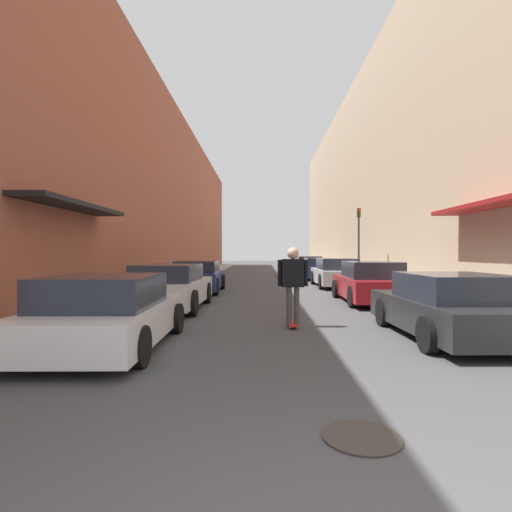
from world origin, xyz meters
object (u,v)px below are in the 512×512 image
(parked_car_right_3, at_px, (318,269))
(parked_car_right_4, at_px, (308,266))
(traffic_light, at_px, (359,237))
(parked_car_left_1, at_px, (170,287))
(manhole_cover, at_px, (362,437))
(parked_car_right_1, at_px, (370,283))
(skateboarder, at_px, (293,278))
(parked_car_left_0, at_px, (107,313))
(parked_car_left_2, at_px, (198,277))
(parked_car_right_0, at_px, (451,307))
(parked_car_right_2, at_px, (336,273))

(parked_car_right_3, relative_size, parked_car_right_4, 1.02)
(parked_car_right_3, height_order, traffic_light, traffic_light)
(parked_car_left_1, xyz_separation_m, manhole_cover, (3.58, -8.01, -0.63))
(parked_car_right_1, height_order, skateboarder, skateboarder)
(manhole_cover, height_order, traffic_light, traffic_light)
(parked_car_right_1, height_order, parked_car_right_3, parked_car_right_1)
(parked_car_right_3, height_order, parked_car_right_4, parked_car_right_4)
(parked_car_left_0, relative_size, traffic_light, 1.06)
(parked_car_right_3, xyz_separation_m, skateboarder, (-2.77, -15.98, 0.45))
(parked_car_right_3, xyz_separation_m, parked_car_right_4, (0.07, 5.67, 0.02))
(parked_car_right_4, relative_size, manhole_cover, 6.69)
(parked_car_left_2, relative_size, parked_car_right_0, 1.07)
(parked_car_left_2, height_order, parked_car_right_3, parked_car_right_3)
(parked_car_right_1, height_order, manhole_cover, parked_car_right_1)
(traffic_light, bearing_deg, parked_car_right_4, 97.74)
(parked_car_left_2, relative_size, manhole_cover, 6.08)
(parked_car_right_3, bearing_deg, parked_car_right_1, -89.48)
(parked_car_right_3, distance_m, manhole_cover, 21.46)
(parked_car_left_0, bearing_deg, parked_car_right_0, 7.81)
(parked_car_left_1, height_order, parked_car_right_3, parked_car_right_3)
(parked_car_right_2, bearing_deg, parked_car_left_0, -116.78)
(parked_car_right_2, bearing_deg, manhole_cover, -99.65)
(parked_car_left_0, xyz_separation_m, traffic_light, (7.59, 13.50, 1.84))
(parked_car_left_2, height_order, parked_car_right_4, parked_car_right_4)
(parked_car_left_0, height_order, parked_car_left_1, parked_car_left_1)
(parked_car_right_4, xyz_separation_m, traffic_light, (1.38, -10.16, 1.78))
(parked_car_right_4, height_order, skateboarder, skateboarder)
(parked_car_left_1, height_order, skateboarder, skateboarder)
(parked_car_right_2, bearing_deg, parked_car_left_2, -157.13)
(parked_car_right_1, relative_size, parked_car_right_3, 0.91)
(parked_car_right_0, xyz_separation_m, parked_car_right_2, (-0.08, 11.47, 0.06))
(parked_car_left_1, bearing_deg, parked_car_right_1, 14.81)
(parked_car_right_2, xyz_separation_m, manhole_cover, (-2.66, -15.63, -0.65))
(parked_car_left_0, bearing_deg, traffic_light, 60.68)
(parked_car_left_1, relative_size, parked_car_right_1, 0.98)
(parked_car_right_3, xyz_separation_m, manhole_cover, (-2.56, -21.29, -0.63))
(manhole_cover, bearing_deg, parked_car_left_2, 105.30)
(parked_car_left_1, distance_m, parked_car_right_0, 7.39)
(manhole_cover, bearing_deg, parked_car_right_3, 83.13)
(skateboarder, bearing_deg, parked_car_right_1, 56.53)
(parked_car_left_2, distance_m, parked_car_right_1, 7.07)
(parked_car_left_0, relative_size, parked_car_right_2, 0.86)
(parked_car_left_1, bearing_deg, parked_car_right_0, -31.38)
(parked_car_left_0, distance_m, parked_car_right_4, 24.47)
(parked_car_left_0, height_order, traffic_light, traffic_light)
(parked_car_right_2, bearing_deg, parked_car_right_4, 90.10)
(parked_car_left_0, xyz_separation_m, parked_car_right_4, (6.20, 23.67, 0.05))
(parked_car_right_1, xyz_separation_m, traffic_light, (1.35, 7.14, 1.79))
(parked_car_right_0, height_order, traffic_light, traffic_light)
(parked_car_right_0, distance_m, parked_car_right_3, 17.14)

